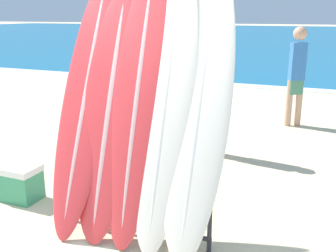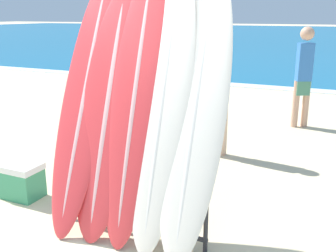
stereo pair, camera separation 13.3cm
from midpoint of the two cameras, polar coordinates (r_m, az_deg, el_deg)
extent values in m
cube|color=#146693|center=(40.94, 20.53, 12.21)|extent=(120.00, 60.00, 0.00)
cube|color=white|center=(11.47, 13.38, 5.55)|extent=(120.00, 0.60, 0.01)
cylinder|color=#28282D|center=(4.01, -15.11, -7.83)|extent=(0.04, 0.04, 0.83)
cylinder|color=#28282D|center=(3.39, 5.01, -11.87)|extent=(0.04, 0.04, 0.83)
cylinder|color=#28282D|center=(3.49, -6.15, -3.99)|extent=(1.48, 0.04, 0.04)
cylinder|color=#28282D|center=(3.79, -5.83, -13.88)|extent=(1.48, 0.04, 0.04)
ellipsoid|color=red|center=(3.78, -12.80, 3.51)|extent=(0.51, 1.08, 2.42)
ellipsoid|color=#D59E9F|center=(3.78, -12.80, 3.51)|extent=(0.09, 1.04, 2.33)
ellipsoid|color=red|center=(3.60, -9.53, 1.82)|extent=(0.58, 0.84, 2.26)
ellipsoid|color=#D59E9F|center=(3.60, -9.53, 1.82)|extent=(0.11, 0.82, 2.18)
ellipsoid|color=red|center=(3.46, -5.51, 3.26)|extent=(0.50, 0.87, 2.49)
ellipsoid|color=#D59E9F|center=(3.46, -5.51, 3.26)|extent=(0.09, 0.85, 2.39)
ellipsoid|color=silver|center=(3.35, -1.52, 2.52)|extent=(0.50, 0.86, 2.44)
ellipsoid|color=silver|center=(3.35, -1.52, 2.52)|extent=(0.09, 0.84, 2.35)
ellipsoid|color=silver|center=(3.25, 3.30, 1.69)|extent=(0.54, 0.91, 2.40)
ellipsoid|color=silver|center=(3.25, 3.30, 1.69)|extent=(0.10, 0.89, 2.30)
cylinder|color=beige|center=(5.75, 6.90, -0.46)|extent=(0.11, 0.11, 0.77)
cylinder|color=beige|center=(5.72, 5.27, -0.51)|extent=(0.11, 0.11, 0.77)
cube|color=#385693|center=(5.66, 6.16, 2.11)|extent=(0.25, 0.22, 0.23)
cube|color=#3370BC|center=(5.58, 6.29, 6.25)|extent=(0.28, 0.24, 0.60)
sphere|color=beige|center=(5.52, 6.43, 10.76)|extent=(0.22, 0.22, 0.22)
cylinder|color=#846047|center=(7.82, -5.98, 4.13)|extent=(0.11, 0.11, 0.81)
cylinder|color=#846047|center=(7.99, -6.23, 4.38)|extent=(0.11, 0.11, 0.81)
cube|color=#CC4C3D|center=(7.85, -6.17, 6.28)|extent=(0.25, 0.27, 0.24)
cube|color=#42996B|center=(7.79, -6.26, 9.46)|extent=(0.28, 0.29, 0.63)
sphere|color=#846047|center=(7.75, -6.37, 12.88)|extent=(0.23, 0.23, 0.23)
cylinder|color=tan|center=(7.50, 16.67, 3.19)|extent=(0.12, 0.12, 0.85)
cylinder|color=tan|center=(7.57, 17.97, 3.19)|extent=(0.12, 0.12, 0.85)
cube|color=#478466|center=(7.48, 17.51, 5.41)|extent=(0.28, 0.24, 0.25)
cube|color=#3370BC|center=(7.42, 17.80, 8.90)|extent=(0.31, 0.27, 0.66)
sphere|color=tan|center=(7.38, 18.13, 12.66)|extent=(0.24, 0.24, 0.24)
cube|color=#389366|center=(4.75, -21.65, -7.99)|extent=(0.48, 0.31, 0.32)
cube|color=white|center=(4.67, -21.90, -5.76)|extent=(0.50, 0.32, 0.07)
camera|label=1|loc=(0.07, -90.92, -0.26)|focal=42.00mm
camera|label=2|loc=(0.07, 89.08, 0.26)|focal=42.00mm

